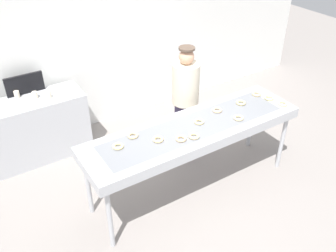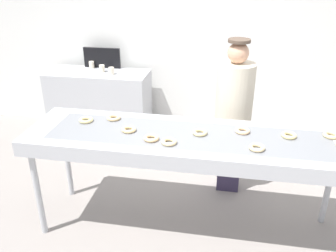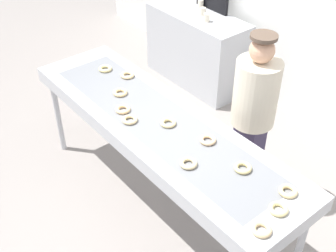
% 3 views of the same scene
% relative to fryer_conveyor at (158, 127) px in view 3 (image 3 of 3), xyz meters
% --- Properties ---
extents(ground_plane, '(16.00, 16.00, 0.00)m').
position_rel_fryer_conveyor_xyz_m(ground_plane, '(0.00, 0.00, -0.92)').
color(ground_plane, gray).
extents(fryer_conveyor, '(2.83, 0.78, 0.99)m').
position_rel_fryer_conveyor_xyz_m(fryer_conveyor, '(0.00, 0.00, 0.00)').
color(fryer_conveyor, '#B7BABF').
rests_on(fryer_conveyor, ground).
extents(plain_donut_0, '(0.15, 0.15, 0.03)m').
position_rel_fryer_conveyor_xyz_m(plain_donut_0, '(0.56, -0.16, 0.09)').
color(plain_donut_0, beige).
rests_on(plain_donut_0, fryer_conveyor).
extents(plain_donut_1, '(0.14, 0.14, 0.03)m').
position_rel_fryer_conveyor_xyz_m(plain_donut_1, '(-0.52, -0.02, 0.09)').
color(plain_donut_1, '#F4CB89').
rests_on(plain_donut_1, fryer_conveyor).
extents(plain_donut_2, '(0.17, 0.17, 0.03)m').
position_rel_fryer_conveyor_xyz_m(plain_donut_2, '(1.25, -0.00, 0.09)').
color(plain_donut_2, '#E9D48B').
rests_on(plain_donut_2, fryer_conveyor).
extents(plain_donut_3, '(0.16, 0.16, 0.03)m').
position_rel_fryer_conveyor_xyz_m(plain_donut_3, '(-0.73, 0.21, 0.09)').
color(plain_donut_3, '#EBC88B').
rests_on(plain_donut_3, fryer_conveyor).
extents(plain_donut_4, '(0.17, 0.17, 0.03)m').
position_rel_fryer_conveyor_xyz_m(plain_donut_4, '(0.10, 0.03, 0.09)').
color(plain_donut_4, beige).
rests_on(plain_donut_4, fryer_conveyor).
extents(plain_donut_5, '(0.18, 0.18, 0.03)m').
position_rel_fryer_conveyor_xyz_m(plain_donut_5, '(-0.96, 0.11, 0.09)').
color(plain_donut_5, beige).
rests_on(plain_donut_5, fryer_conveyor).
extents(plain_donut_6, '(0.18, 0.18, 0.03)m').
position_rel_fryer_conveyor_xyz_m(plain_donut_6, '(0.84, 0.11, 0.09)').
color(plain_donut_6, '#E6D087').
rests_on(plain_donut_6, fryer_conveyor).
extents(plain_donut_7, '(0.15, 0.15, 0.03)m').
position_rel_fryer_conveyor_xyz_m(plain_donut_7, '(1.30, -0.21, 0.09)').
color(plain_donut_7, beige).
rests_on(plain_donut_7, fryer_conveyor).
extents(plain_donut_8, '(0.14, 0.14, 0.03)m').
position_rel_fryer_conveyor_xyz_m(plain_donut_8, '(-0.13, -0.18, 0.09)').
color(plain_donut_8, beige).
rests_on(plain_donut_8, fryer_conveyor).
extents(plain_donut_9, '(0.18, 0.18, 0.03)m').
position_rel_fryer_conveyor_xyz_m(plain_donut_9, '(-0.29, -0.14, 0.09)').
color(plain_donut_9, '#F8C789').
rests_on(plain_donut_9, fryer_conveyor).
extents(plain_donut_10, '(0.14, 0.14, 0.03)m').
position_rel_fryer_conveyor_xyz_m(plain_donut_10, '(1.19, 0.17, 0.09)').
color(plain_donut_10, '#EBCC8D').
rests_on(plain_donut_10, fryer_conveyor).
extents(plain_donut_11, '(0.13, 0.13, 0.03)m').
position_rel_fryer_conveyor_xyz_m(plain_donut_11, '(0.46, 0.13, 0.09)').
color(plain_donut_11, '#F3C491').
rests_on(plain_donut_11, fryer_conveyor).
extents(worker_baker, '(0.38, 0.38, 1.68)m').
position_rel_fryer_conveyor_xyz_m(worker_baker, '(0.38, 0.74, 0.05)').
color(worker_baker, '#352D4A').
rests_on(worker_baker, ground).
extents(prep_counter, '(1.41, 0.57, 0.95)m').
position_rel_fryer_conveyor_xyz_m(prep_counter, '(-1.48, 1.79, -0.45)').
color(prep_counter, '#B7BABF').
rests_on(prep_counter, ground).
extents(paper_cup_0, '(0.07, 0.07, 0.10)m').
position_rel_fryer_conveyor_xyz_m(paper_cup_0, '(-1.25, 1.72, 0.08)').
color(paper_cup_0, beige).
rests_on(paper_cup_0, prep_counter).
extents(paper_cup_1, '(0.07, 0.07, 0.10)m').
position_rel_fryer_conveyor_xyz_m(paper_cup_1, '(-1.42, 1.81, 0.08)').
color(paper_cup_1, beige).
rests_on(paper_cup_1, prep_counter).
extents(paper_cup_2, '(0.07, 0.07, 0.10)m').
position_rel_fryer_conveyor_xyz_m(paper_cup_2, '(-1.63, 1.97, 0.08)').
color(paper_cup_2, beige).
rests_on(paper_cup_2, prep_counter).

